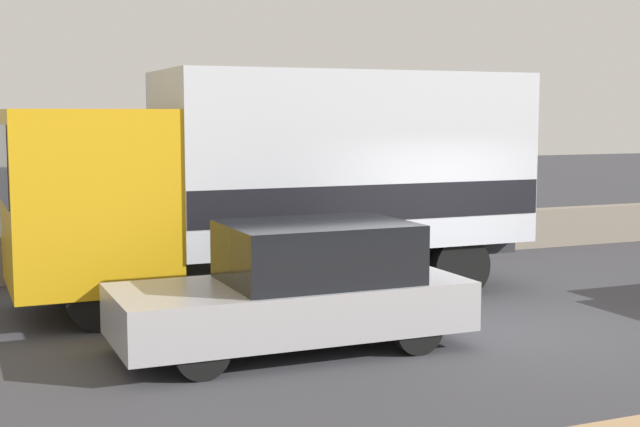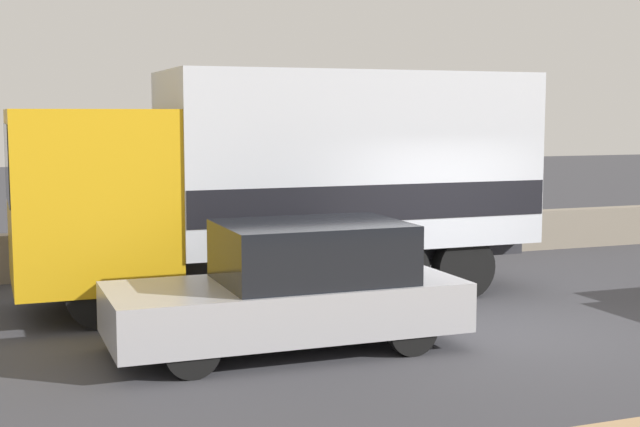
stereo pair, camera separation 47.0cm
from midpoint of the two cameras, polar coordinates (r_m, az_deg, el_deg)
ground_plane at (r=11.96m, az=11.15°, el=-7.24°), size 80.00×80.00×0.00m
stone_wall_backdrop at (r=16.93m, az=0.11°, el=-1.72°), size 60.00×0.35×0.80m
box_truck at (r=13.42m, az=-2.89°, el=2.38°), size 7.71×2.36×3.42m
car_hatchback at (r=10.60m, az=-2.57°, el=-4.82°), size 4.18×1.71×1.51m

